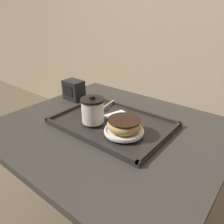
# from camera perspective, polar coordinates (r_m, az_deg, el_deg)

# --- Properties ---
(wall_behind) EXTENTS (8.00, 0.05, 2.40)m
(wall_behind) POSITION_cam_1_polar(r_m,az_deg,el_deg) (1.83, 23.97, 23.72)
(wall_behind) COLOR tan
(wall_behind) RESTS_ON ground_plane
(cafe_table) EXTENTS (0.95, 0.83, 0.72)m
(cafe_table) POSITION_cam_1_polar(r_m,az_deg,el_deg) (1.06, -0.30, -11.79)
(cafe_table) COLOR #38332D
(cafe_table) RESTS_ON ground_plane
(serving_tray) EXTENTS (0.50, 0.35, 0.02)m
(serving_tray) POSITION_cam_1_polar(r_m,az_deg,el_deg) (0.97, -0.00, -3.02)
(serving_tray) COLOR #282321
(serving_tray) RESTS_ON cafe_table
(napkin_paper) EXTENTS (0.15, 0.14, 0.00)m
(napkin_paper) POSITION_cam_1_polar(r_m,az_deg,el_deg) (0.99, 2.28, -1.41)
(napkin_paper) COLOR white
(napkin_paper) RESTS_ON serving_tray
(coffee_cup_front) EXTENTS (0.10, 0.10, 0.12)m
(coffee_cup_front) POSITION_cam_1_polar(r_m,az_deg,el_deg) (0.93, -5.06, 0.50)
(coffee_cup_front) COLOR white
(coffee_cup_front) RESTS_ON serving_tray
(plate_with_chocolate_donut) EXTENTS (0.16, 0.16, 0.01)m
(plate_with_chocolate_donut) POSITION_cam_1_polar(r_m,az_deg,el_deg) (0.87, 3.13, -4.87)
(plate_with_chocolate_donut) COLOR white
(plate_with_chocolate_donut) RESTS_ON serving_tray
(donut_chocolate_glazed) EXTENTS (0.14, 0.14, 0.04)m
(donut_chocolate_glazed) POSITION_cam_1_polar(r_m,az_deg,el_deg) (0.86, 3.18, -3.20)
(donut_chocolate_glazed) COLOR tan
(donut_chocolate_glazed) RESTS_ON plate_with_chocolate_donut
(spoon) EXTENTS (0.04, 0.14, 0.01)m
(spoon) POSITION_cam_1_polar(r_m,az_deg,el_deg) (1.09, -2.14, 1.42)
(spoon) COLOR silver
(spoon) RESTS_ON serving_tray
(napkin_dispenser) EXTENTS (0.11, 0.08, 0.11)m
(napkin_dispenser) POSITION_cam_1_polar(r_m,az_deg,el_deg) (1.25, -9.96, 5.66)
(napkin_dispenser) COLOR black
(napkin_dispenser) RESTS_ON cafe_table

